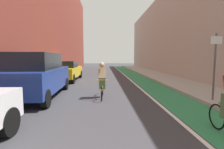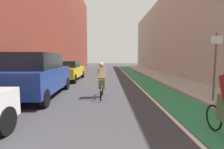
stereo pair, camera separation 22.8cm
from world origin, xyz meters
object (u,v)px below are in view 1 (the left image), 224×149
(parked_suv_blue, at_px, (37,75))
(street_sign_post, at_px, (215,61))
(parked_sedan_yellow_cab, at_px, (66,71))
(cyclist_mid, at_px, (102,79))

(parked_suv_blue, relative_size, street_sign_post, 1.86)
(parked_suv_blue, relative_size, parked_sedan_yellow_cab, 1.04)
(parked_suv_blue, height_order, cyclist_mid, parked_suv_blue)
(parked_sedan_yellow_cab, bearing_deg, cyclist_mid, -64.10)
(parked_suv_blue, xyz_separation_m, parked_sedan_yellow_cab, (-0.00, 5.77, -0.23))
(parked_suv_blue, bearing_deg, parked_sedan_yellow_cab, 90.03)
(parked_sedan_yellow_cab, distance_m, cyclist_mid, 6.63)
(parked_sedan_yellow_cab, xyz_separation_m, cyclist_mid, (2.90, -5.97, 0.06))
(cyclist_mid, distance_m, street_sign_post, 4.55)
(parked_suv_blue, height_order, parked_sedan_yellow_cab, parked_suv_blue)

